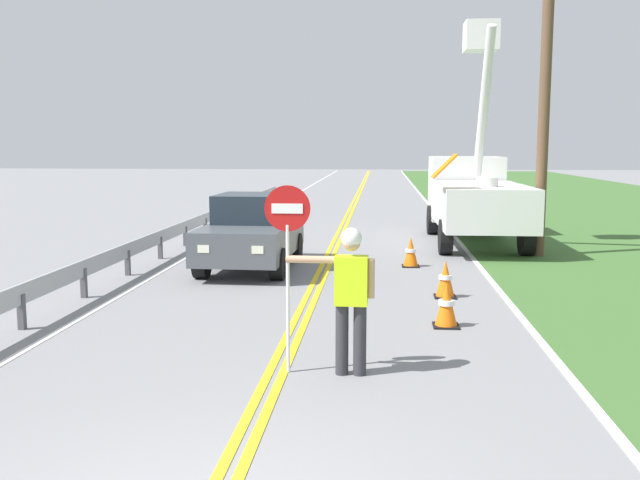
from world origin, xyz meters
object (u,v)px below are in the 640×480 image
Objects in this scene: utility_bucket_truck at (474,193)px; traffic_cone_tail at (411,252)px; flagger_worker at (350,291)px; traffic_cone_mid at (445,280)px; traffic_cone_lead at (446,306)px; stop_sign_paddle at (288,236)px; oncoming_sedan_nearest at (252,232)px; utility_pole_near at (545,84)px.

traffic_cone_tail is (-1.99, -4.46, -1.10)m from utility_bucket_truck.
flagger_worker reaches higher than traffic_cone_mid.
utility_bucket_truck reaches higher than flagger_worker.
traffic_cone_mid and traffic_cone_tail have the same top height.
traffic_cone_lead and traffic_cone_tail have the same top height.
traffic_cone_lead is at bearing -99.53° from utility_bucket_truck.
stop_sign_paddle is 8.23m from traffic_cone_tail.
traffic_cone_lead and traffic_cone_mid have the same top height.
oncoming_sedan_nearest is (-2.57, 7.39, -0.21)m from flagger_worker.
oncoming_sedan_nearest is 5.93× the size of traffic_cone_tail.
flagger_worker is 8.02m from traffic_cone_tail.
oncoming_sedan_nearest is 5.93× the size of traffic_cone_lead.
traffic_cone_lead is at bearing -94.76° from traffic_cone_mid.
stop_sign_paddle is 0.28× the size of utility_pole_near.
flagger_worker is 0.22× the size of utility_pole_near.
utility_pole_near is at bearing 65.91° from flagger_worker.
flagger_worker is 2.61× the size of traffic_cone_tail.
oncoming_sedan_nearest is 8.19m from utility_pole_near.
oncoming_sedan_nearest reaches higher than traffic_cone_mid.
flagger_worker is at bearing -1.62° from stop_sign_paddle.
flagger_worker reaches higher than oncoming_sedan_nearest.
oncoming_sedan_nearest is 3.71m from traffic_cone_tail.
utility_bucket_truck is 0.82× the size of utility_pole_near.
oncoming_sedan_nearest is at bearing 103.71° from stop_sign_paddle.
stop_sign_paddle is at bearing -76.29° from oncoming_sedan_nearest.
traffic_cone_mid is (0.18, 2.16, 0.00)m from traffic_cone_lead.
utility_bucket_truck is 1.64× the size of oncoming_sedan_nearest.
traffic_cone_lead is (1.40, 2.43, -0.71)m from flagger_worker.
oncoming_sedan_nearest is 6.36m from traffic_cone_lead.
flagger_worker is at bearing -108.92° from traffic_cone_mid.
utility_bucket_truck is at bearing 80.47° from traffic_cone_lead.
traffic_cone_mid is at bearing 71.08° from flagger_worker.
utility_pole_near is 11.82× the size of traffic_cone_tail.
flagger_worker is at bearing -97.74° from traffic_cone_tail.
stop_sign_paddle reaches higher than flagger_worker.
utility_bucket_truck is at bearing 79.17° from traffic_cone_mid.
stop_sign_paddle is 0.56× the size of oncoming_sedan_nearest.
traffic_cone_lead is at bearing -51.36° from oncoming_sedan_nearest.
traffic_cone_tail is at bearing 8.31° from oncoming_sedan_nearest.
oncoming_sedan_nearest is (-5.63, -4.99, -0.61)m from utility_bucket_truck.
flagger_worker is 1.02m from stop_sign_paddle.
utility_pole_near reaches higher than traffic_cone_tail.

